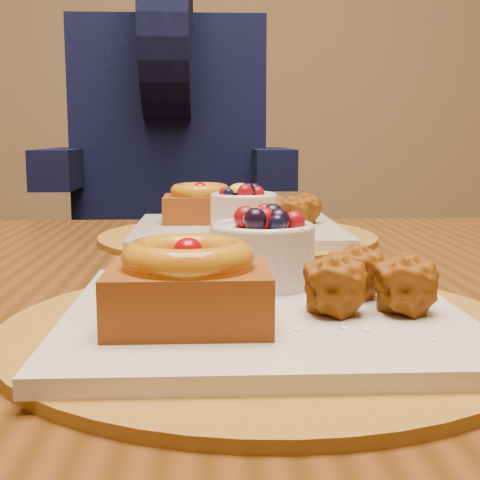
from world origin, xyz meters
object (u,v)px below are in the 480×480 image
object	(u,v)px
place_setting_near	(260,300)
chair_far	(170,326)
place_setting_far	(236,224)
dining_table	(246,342)
diner	(170,109)

from	to	relation	value
place_setting_near	chair_far	world-z (taller)	chair_far
place_setting_far	chair_far	distance (m)	0.67
place_setting_far	dining_table	bearing A→B (deg)	-89.37
chair_far	place_setting_far	bearing A→B (deg)	-68.00
place_setting_far	diner	world-z (taller)	diner
place_setting_near	diner	world-z (taller)	diner
dining_table	chair_far	bearing A→B (deg)	99.34
place_setting_near	dining_table	bearing A→B (deg)	89.34
dining_table	place_setting_far	world-z (taller)	place_setting_far
diner	chair_far	bearing A→B (deg)	-97.97
dining_table	place_setting_far	distance (m)	0.24
place_setting_near	place_setting_far	world-z (taller)	place_setting_near
dining_table	chair_far	distance (m)	0.83
place_setting_near	diner	size ratio (longest dim) A/B	0.42
place_setting_far	diner	xyz separation A→B (m)	(-0.13, 0.73, 0.18)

